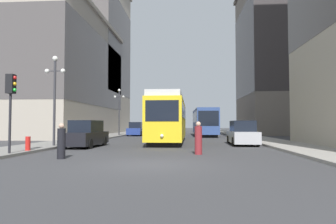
# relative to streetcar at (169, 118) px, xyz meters

# --- Properties ---
(ground_plane) EXTENTS (200.00, 200.00, 0.00)m
(ground_plane) POSITION_rel_streetcar_xyz_m (0.19, -14.27, -2.10)
(ground_plane) COLOR #38383A
(sidewalk_left) EXTENTS (3.32, 120.00, 0.15)m
(sidewalk_left) POSITION_rel_streetcar_xyz_m (-8.30, 25.73, -2.03)
(sidewalk_left) COLOR gray
(sidewalk_left) RESTS_ON ground
(sidewalk_right) EXTENTS (3.32, 120.00, 0.15)m
(sidewalk_right) POSITION_rel_streetcar_xyz_m (8.69, 25.73, -2.03)
(sidewalk_right) COLOR gray
(sidewalk_right) RESTS_ON ground
(streetcar) EXTENTS (2.74, 13.45, 3.89)m
(streetcar) POSITION_rel_streetcar_xyz_m (0.00, 0.00, 0.00)
(streetcar) COLOR black
(streetcar) RESTS_ON ground
(transit_bus) EXTENTS (2.88, 11.30, 3.45)m
(transit_bus) POSITION_rel_streetcar_xyz_m (3.78, 12.86, -0.15)
(transit_bus) COLOR black
(transit_bus) RESTS_ON ground
(parked_car_left_near) EXTENTS (1.93, 4.89, 1.82)m
(parked_car_left_near) POSITION_rel_streetcar_xyz_m (-5.34, 13.39, -1.26)
(parked_car_left_near) COLOR black
(parked_car_left_near) RESTS_ON ground
(parked_car_left_mid) EXTENTS (2.03, 4.55, 1.82)m
(parked_car_left_mid) POSITION_rel_streetcar_xyz_m (-5.34, -6.05, -1.26)
(parked_car_left_mid) COLOR black
(parked_car_left_mid) RESTS_ON ground
(parked_car_right_far) EXTENTS (1.95, 4.75, 1.82)m
(parked_car_right_far) POSITION_rel_streetcar_xyz_m (5.73, -3.27, -1.26)
(parked_car_right_far) COLOR black
(parked_car_right_far) RESTS_ON ground
(pedestrian_crossing_near) EXTENTS (0.36, 0.36, 1.61)m
(pedestrian_crossing_near) POSITION_rel_streetcar_xyz_m (-4.08, -12.76, -1.35)
(pedestrian_crossing_near) COLOR black
(pedestrian_crossing_near) RESTS_ON ground
(pedestrian_crossing_far) EXTENTS (0.38, 0.38, 1.70)m
(pedestrian_crossing_far) POSITION_rel_streetcar_xyz_m (2.19, -10.43, -1.31)
(pedestrian_crossing_far) COLOR maroon
(pedestrian_crossing_far) RESTS_ON ground
(traffic_light_near_left) EXTENTS (0.47, 0.36, 3.87)m
(traffic_light_near_left) POSITION_rel_streetcar_xyz_m (-7.03, -11.95, 1.03)
(traffic_light_near_left) COLOR #232328
(traffic_light_near_left) RESTS_ON sidewalk_left
(lamp_post_left_near) EXTENTS (1.41, 0.36, 5.99)m
(lamp_post_left_near) POSITION_rel_streetcar_xyz_m (-7.24, -6.81, 1.95)
(lamp_post_left_near) COLOR #333338
(lamp_post_left_near) RESTS_ON sidewalk_left
(lamp_post_left_far) EXTENTS (1.41, 0.36, 5.95)m
(lamp_post_left_far) POSITION_rel_streetcar_xyz_m (-7.24, 11.42, 1.92)
(lamp_post_left_far) COLOR #333338
(lamp_post_left_far) RESTS_ON sidewalk_left
(fire_hydrant) EXTENTS (0.26, 0.26, 0.75)m
(fire_hydrant) POSITION_rel_streetcar_xyz_m (-6.97, -10.44, -1.58)
(fire_hydrant) COLOR red
(fire_hydrant) RESTS_ON sidewalk_left
(building_left_corner) EXTENTS (10.86, 23.67, 16.14)m
(building_left_corner) POSITION_rel_streetcar_xyz_m (-15.09, 12.34, 6.18)
(building_left_corner) COLOR #A89E8E
(building_left_corner) RESTS_ON ground
(building_left_midblock) EXTENTS (13.48, 16.72, 26.93)m
(building_left_midblock) POSITION_rel_streetcar_xyz_m (-16.40, 23.75, 11.78)
(building_left_midblock) COLOR #A89E8E
(building_left_midblock) RESTS_ON ground
(building_right_corner) EXTENTS (15.77, 15.40, 23.91)m
(building_right_corner) POSITION_rel_streetcar_xyz_m (17.94, 20.38, 10.21)
(building_right_corner) COLOR slate
(building_right_corner) RESTS_ON ground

